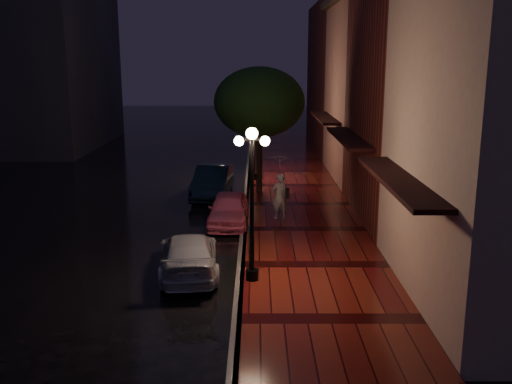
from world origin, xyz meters
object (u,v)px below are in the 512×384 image
(pink_car, at_px, (229,209))
(silver_car, at_px, (189,254))
(streetlamp_far, at_px, (254,132))
(streetlamp_near, at_px, (252,195))
(navy_car, at_px, (213,182))
(parking_meter, at_px, (250,243))
(woman_with_umbrella, at_px, (280,177))
(street_tree, at_px, (260,104))

(pink_car, relative_size, silver_car, 0.89)
(streetlamp_far, height_order, silver_car, streetlamp_far)
(streetlamp_near, xyz_separation_m, navy_car, (-1.90, 10.61, -1.88))
(streetlamp_far, relative_size, pink_car, 1.17)
(streetlamp_near, distance_m, navy_car, 10.94)
(navy_car, height_order, silver_car, navy_car)
(navy_car, relative_size, parking_meter, 3.35)
(pink_car, distance_m, silver_car, 5.22)
(pink_car, relative_size, parking_meter, 2.81)
(pink_car, xyz_separation_m, navy_car, (-0.95, 4.61, 0.10))
(streetlamp_far, height_order, woman_with_umbrella, streetlamp_far)
(pink_car, bearing_deg, streetlamp_far, 84.74)
(woman_with_umbrella, bearing_deg, parking_meter, 59.53)
(streetlamp_near, xyz_separation_m, parking_meter, (-0.07, 0.90, -1.65))
(streetlamp_far, relative_size, parking_meter, 3.28)
(pink_car, bearing_deg, street_tree, 77.90)
(navy_car, bearing_deg, streetlamp_far, 64.53)
(street_tree, bearing_deg, pink_car, -103.61)
(navy_car, xyz_separation_m, woman_with_umbrella, (2.92, -4.19, 1.08))
(pink_car, bearing_deg, parking_meter, -78.71)
(navy_car, height_order, parking_meter, parking_meter)
(streetlamp_near, distance_m, streetlamp_far, 14.00)
(streetlamp_far, xyz_separation_m, pink_car, (-0.95, -8.00, -1.97))
(parking_meter, bearing_deg, street_tree, 110.07)
(street_tree, xyz_separation_m, pink_car, (-1.21, -4.99, -3.62))
(streetlamp_near, height_order, streetlamp_far, same)
(streetlamp_far, xyz_separation_m, silver_car, (-1.89, -13.14, -2.00))
(street_tree, bearing_deg, navy_car, -169.93)
(pink_car, height_order, navy_car, navy_car)
(streetlamp_far, relative_size, navy_car, 0.98)
(streetlamp_near, distance_m, parking_meter, 1.89)
(street_tree, bearing_deg, parking_meter, -91.87)
(navy_car, bearing_deg, woman_with_umbrella, -51.29)
(street_tree, relative_size, navy_car, 1.32)
(pink_car, relative_size, woman_with_umbrella, 1.47)
(streetlamp_near, bearing_deg, navy_car, 100.16)
(silver_car, distance_m, woman_with_umbrella, 6.38)
(streetlamp_near, relative_size, streetlamp_far, 1.00)
(street_tree, distance_m, parking_meter, 10.62)
(pink_car, xyz_separation_m, parking_meter, (0.88, -5.10, 0.32))
(street_tree, bearing_deg, streetlamp_far, 94.91)
(pink_car, bearing_deg, navy_car, 103.17)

